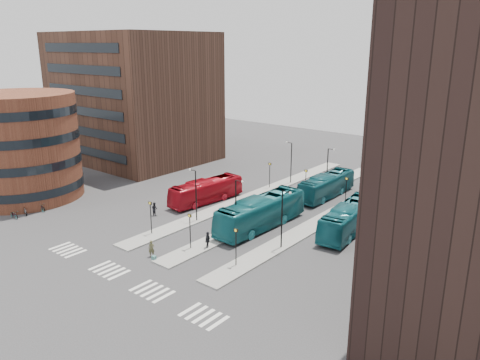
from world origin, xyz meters
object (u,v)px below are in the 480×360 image
Objects in this scene: traveller at (152,249)px; commuter_b at (208,240)px; teal_bus_c at (349,218)px; red_bus at (206,191)px; commuter_a at (155,209)px; bicycle_near at (14,215)px; teal_bus_a at (261,212)px; commuter_c at (250,228)px; teal_bus_b at (326,186)px; bicycle_far at (40,207)px; suitcase at (154,258)px; bicycle_mid at (25,212)px; teal_bus_d at (417,173)px.

traveller is 0.92× the size of commuter_b.
teal_bus_c is 21.64m from traveller.
red_bus is 0.93× the size of teal_bus_c.
commuter_a is 0.94× the size of bicycle_near.
teal_bus_a is 8.37× the size of commuter_c.
teal_bus_b is 23.28m from commuter_a.
red_bus is 20.86m from bicycle_far.
teal_bus_b is 12.42m from teal_bus_c.
commuter_b is (10.13, -10.58, -0.62)m from red_bus.
suitcase is 21.69m from bicycle_far.
teal_bus_b is 38.59m from bicycle_mid.
traveller is 11.58m from commuter_a.
red_bus reaches higher than bicycle_far.
teal_bus_d reaches higher than commuter_b.
suitcase is at bearing -81.87° from bicycle_near.
teal_bus_b is at bearing 52.88° from red_bus.
teal_bus_d is 52.30m from bicycle_far.
red_bus is 17.02m from traveller.
teal_bus_b is at bearing 41.52° from traveller.
red_bus is 31.49m from teal_bus_d.
commuter_a reaches higher than suitcase.
teal_bus_a reaches higher than traveller.
commuter_b is 24.37m from bicycle_far.
commuter_b is at bearing -40.36° from red_bus.
commuter_a is at bearing -60.89° from commuter_c.
teal_bus_a is at bearing -56.28° from bicycle_near.
teal_bus_d is at bearing -119.39° from commuter_a.
teal_bus_d is 54.89m from bicycle_near.
suitcase is 0.31× the size of bicycle_mid.
bicycle_near is at bearing -152.89° from teal_bus_c.
commuter_a is at bearing 132.45° from suitcase.
teal_bus_c is at bearing 13.32° from red_bus.
teal_bus_c is (11.22, 18.40, 1.40)m from suitcase.
traveller reaches higher than commuter_c.
commuter_c is (0.17, -17.03, -0.81)m from teal_bus_b.
teal_bus_a is 8.45× the size of bicycle_mid.
commuter_a is (-9.43, 8.24, 0.59)m from suitcase.
suitcase is at bearing -98.38° from bicycle_far.
teal_bus_a is 6.89× the size of bicycle_far.
teal_bus_b is 6.85× the size of traveller.
suitcase is at bearing 140.89° from commuter_a.
traveller is (-3.98, -27.37, -0.76)m from teal_bus_b.
bicycle_far is (-23.82, -5.13, -0.41)m from commuter_b.
teal_bus_c is 6.49× the size of commuter_b.
suitcase is 28.04m from teal_bus_b.
teal_bus_a reaches higher than red_bus.
commuter_a is (-20.16, -32.97, -1.00)m from teal_bus_d.
commuter_b is at bearing -59.84° from bicycle_mid.
teal_bus_b is 17.05m from commuter_c.
suitcase is 0.04× the size of red_bus.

